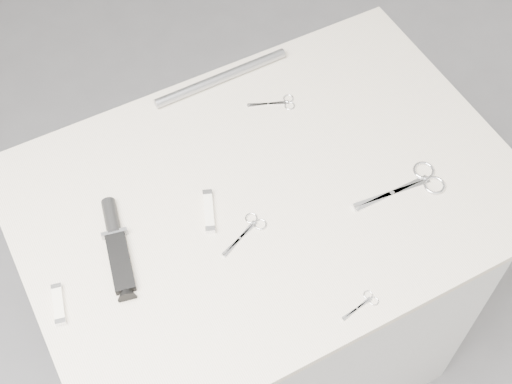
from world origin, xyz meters
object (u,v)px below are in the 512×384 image
large_shears (416,183)px  sheathed_knife (116,241)px  pocket_knife_b (209,211)px  plinth (266,294)px  embroidery_scissors_a (249,229)px  pocket_knife_a (59,304)px  embroidery_scissors_b (279,103)px  tiny_scissors (363,304)px  metal_rail (221,78)px

large_shears → sheathed_knife: sheathed_knife is taller
large_shears → pocket_knife_b: size_ratio=2.00×
plinth → embroidery_scissors_a: embroidery_scissors_a is taller
large_shears → embroidery_scissors_a: bearing=173.0°
pocket_knife_a → large_shears: bearing=-83.3°
sheathed_knife → embroidery_scissors_b: bearing=-57.7°
sheathed_knife → pocket_knife_a: sheathed_knife is taller
tiny_scissors → plinth: bearing=86.6°
embroidery_scissors_b → pocket_knife_a: (-0.59, -0.23, 0.00)m
sheathed_knife → tiny_scissors: bearing=-121.2°
tiny_scissors → pocket_knife_a: (-0.49, 0.26, 0.00)m
large_shears → pocket_knife_b: (-0.40, 0.13, 0.00)m
plinth → pocket_knife_b: bearing=176.1°
plinth → tiny_scissors: bearing=-83.9°
pocket_knife_a → tiny_scissors: bearing=-104.5°
large_shears → embroidery_scissors_b: bearing=116.9°
sheathed_knife → plinth: bearing=-83.1°
embroidery_scissors_b → metal_rail: metal_rail is taller
pocket_knife_b → metal_rail: (0.18, 0.30, 0.00)m
large_shears → pocket_knife_a: 0.73m
plinth → pocket_knife_b: (-0.13, 0.01, 0.48)m
pocket_knife_b → metal_rail: metal_rail is taller
embroidery_scissors_a → tiny_scissors: bearing=-88.4°
sheathed_knife → large_shears: bearing=-92.6°
embroidery_scissors_b → sheathed_knife: size_ratio=0.50×
embroidery_scissors_a → tiny_scissors: same height
large_shears → metal_rail: metal_rail is taller
embroidery_scissors_a → pocket_knife_a: bearing=153.9°
embroidery_scissors_a → pocket_knife_b: bearing=102.5°
plinth → metal_rail: bearing=80.8°
plinth → sheathed_knife: 0.57m
pocket_knife_b → metal_rail: size_ratio=0.30×
large_shears → metal_rail: size_ratio=0.61×
plinth → embroidery_scissors_b: (0.13, 0.19, 0.47)m
pocket_knife_b → pocket_knife_a: bearing=121.0°
large_shears → metal_rail: (-0.22, 0.44, 0.01)m
pocket_knife_a → embroidery_scissors_a: bearing=-79.6°
embroidery_scissors_b → metal_rail: bearing=146.8°
large_shears → pocket_knife_a: size_ratio=2.38×
embroidery_scissors_b → sheathed_knife: 0.48m
sheathed_knife → metal_rail: 0.46m
plinth → sheathed_knife: bearing=174.6°
embroidery_scissors_a → pocket_knife_b: 0.09m
embroidery_scissors_a → embroidery_scissors_b: (0.21, 0.25, -0.00)m
pocket_knife_b → embroidery_scissors_a: bearing=-122.3°
sheathed_knife → pocket_knife_a: (-0.14, -0.07, -0.00)m
pocket_knife_b → large_shears: bearing=-86.6°
large_shears → pocket_knife_b: bearing=164.7°
tiny_scissors → embroidery_scissors_a: bearing=105.3°
tiny_scissors → pocket_knife_a: 0.55m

